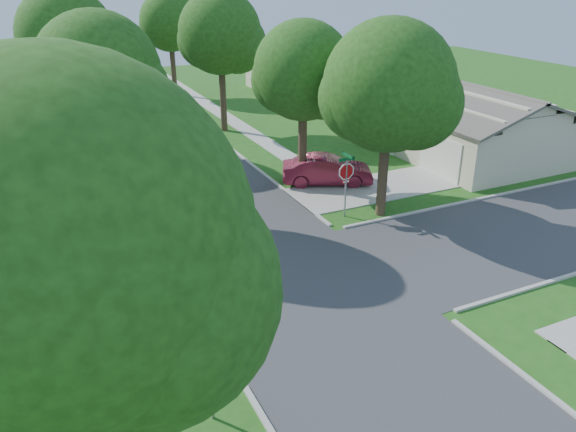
# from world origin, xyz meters

# --- Properties ---
(ground) EXTENTS (100.00, 100.00, 0.00)m
(ground) POSITION_xyz_m (0.00, 0.00, 0.00)
(ground) COLOR #205015
(ground) RESTS_ON ground
(road_ns) EXTENTS (7.00, 100.00, 0.02)m
(road_ns) POSITION_xyz_m (0.00, 0.00, 0.00)
(road_ns) COLOR #333335
(road_ns) RESTS_ON ground
(sidewalk_ne) EXTENTS (1.20, 40.00, 0.04)m
(sidewalk_ne) POSITION_xyz_m (6.10, 26.00, 0.02)
(sidewalk_ne) COLOR #9E9B91
(sidewalk_ne) RESTS_ON ground
(sidewalk_nw) EXTENTS (1.20, 40.00, 0.04)m
(sidewalk_nw) POSITION_xyz_m (-6.10, 26.00, 0.02)
(sidewalk_nw) COLOR #9E9B91
(sidewalk_nw) RESTS_ON ground
(driveway) EXTENTS (8.80, 3.60, 0.05)m
(driveway) POSITION_xyz_m (7.90, 7.10, 0.03)
(driveway) COLOR #9E9B91
(driveway) RESTS_ON ground
(stop_sign_sw) EXTENTS (1.05, 0.80, 2.98)m
(stop_sign_sw) POSITION_xyz_m (-4.70, -4.70, 2.03)
(stop_sign_sw) COLOR gray
(stop_sign_sw) RESTS_ON ground
(stop_sign_ne) EXTENTS (1.05, 0.80, 2.98)m
(stop_sign_ne) POSITION_xyz_m (4.70, 4.70, 2.03)
(stop_sign_ne) COLOR gray
(stop_sign_ne) RESTS_ON ground
(tree_e_near) EXTENTS (4.97, 4.80, 8.28)m
(tree_e_near) POSITION_xyz_m (4.75, 9.01, 5.64)
(tree_e_near) COLOR #38281C
(tree_e_near) RESTS_ON ground
(tree_e_mid) EXTENTS (5.59, 5.40, 9.21)m
(tree_e_mid) POSITION_xyz_m (4.76, 21.01, 6.25)
(tree_e_mid) COLOR #38281C
(tree_e_mid) RESTS_ON ground
(tree_e_far) EXTENTS (5.17, 5.00, 8.72)m
(tree_e_far) POSITION_xyz_m (4.75, 34.01, 5.98)
(tree_e_far) COLOR #38281C
(tree_e_far) RESTS_ON ground
(tree_w_near) EXTENTS (5.38, 5.20, 8.97)m
(tree_w_near) POSITION_xyz_m (-4.64, 9.01, 6.12)
(tree_w_near) COLOR #38281C
(tree_w_near) RESTS_ON ground
(tree_w_mid) EXTENTS (5.80, 5.60, 9.56)m
(tree_w_mid) POSITION_xyz_m (-4.64, 21.01, 6.49)
(tree_w_mid) COLOR #38281C
(tree_w_mid) RESTS_ON ground
(tree_w_far) EXTENTS (4.76, 4.60, 8.04)m
(tree_w_far) POSITION_xyz_m (-4.65, 34.01, 5.51)
(tree_w_far) COLOR #38281C
(tree_w_far) RESTS_ON ground
(tree_sw_corner) EXTENTS (6.21, 6.00, 9.55)m
(tree_sw_corner) POSITION_xyz_m (-7.44, -6.99, 6.26)
(tree_sw_corner) COLOR #38281C
(tree_sw_corner) RESTS_ON ground
(tree_ne_corner) EXTENTS (5.80, 5.60, 8.66)m
(tree_ne_corner) POSITION_xyz_m (6.36, 4.21, 5.59)
(tree_ne_corner) COLOR #38281C
(tree_ne_corner) RESTS_ON ground
(house_ne_near) EXTENTS (8.42, 13.60, 4.23)m
(house_ne_near) POSITION_xyz_m (15.99, 11.00, 1.52)
(house_ne_near) COLOR #B8AF91
(house_ne_near) RESTS_ON ground
(house_ne_far) EXTENTS (8.42, 13.60, 4.23)m
(house_ne_far) POSITION_xyz_m (15.99, 29.00, 1.52)
(house_ne_far) COLOR #B8AF91
(house_ne_far) RESTS_ON ground
(car_driveway) EXTENTS (4.87, 3.35, 1.52)m
(car_driveway) POSITION_xyz_m (6.00, 8.70, 0.76)
(car_driveway) COLOR maroon
(car_driveway) RESTS_ON ground
(car_curb_east) EXTENTS (2.43, 4.84, 1.58)m
(car_curb_east) POSITION_xyz_m (1.20, 22.24, 0.79)
(car_curb_east) COLOR black
(car_curb_east) RESTS_ON ground
(car_curb_west) EXTENTS (2.02, 4.88, 1.41)m
(car_curb_west) POSITION_xyz_m (-1.55, 33.29, 0.71)
(car_curb_west) COLOR black
(car_curb_west) RESTS_ON ground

